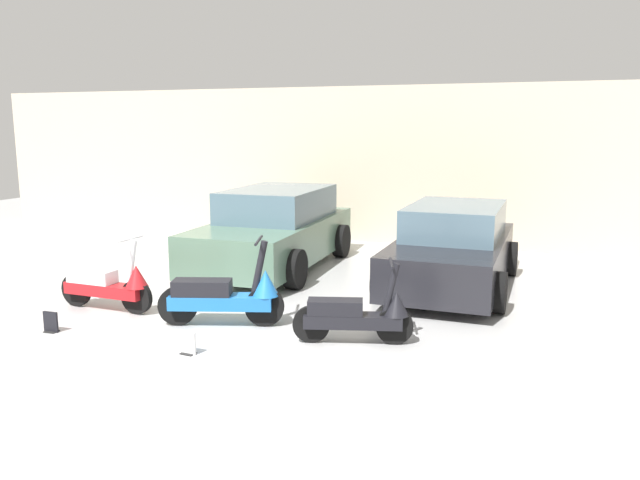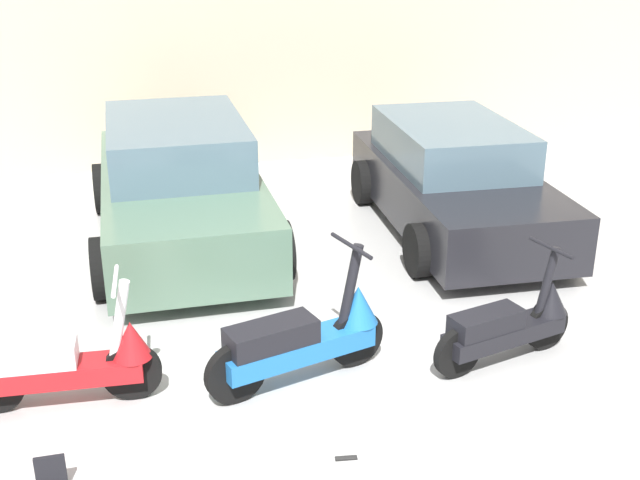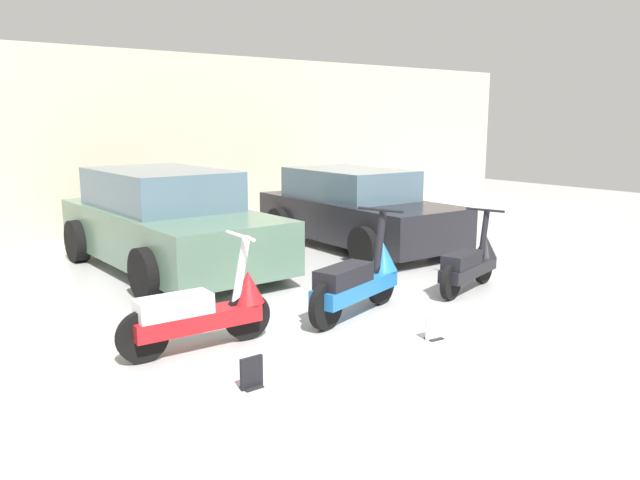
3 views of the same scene
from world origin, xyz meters
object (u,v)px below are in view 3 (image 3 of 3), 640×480
Objects in this scene: scooter_front_center at (471,263)px; car_rear_center at (355,209)px; placard_near_left_scooter at (252,374)px; placard_near_right_scooter at (434,328)px; scooter_front_right at (359,279)px; car_rear_left at (167,222)px; scooter_front_left at (204,310)px.

scooter_front_center is 3.14m from car_rear_center.
placard_near_left_scooter and placard_near_right_scooter have the same top height.
scooter_front_center is (1.77, -0.07, -0.05)m from scooter_front_right.
scooter_front_right reaches higher than placard_near_right_scooter.
scooter_front_center is 3.82m from placard_near_left_scooter.
car_rear_left is at bearing 111.04° from scooter_front_center.
scooter_front_center is 0.36× the size of car_rear_center.
scooter_front_center is at bearing 13.72° from placard_near_left_scooter.
car_rear_left is 16.17× the size of placard_near_left_scooter.
placard_near_right_scooter is (1.92, -1.10, -0.26)m from scooter_front_left.
placard_near_left_scooter is at bearing -46.93° from car_rear_center.
placard_near_right_scooter is at bearing -29.36° from car_rear_center.
scooter_front_right is at bearing 11.97° from car_rear_left.
placard_near_right_scooter is at bearing -165.90° from scooter_front_center.
scooter_front_left is at bearing 160.67° from scooter_front_right.
scooter_front_left is at bearing 84.90° from placard_near_left_scooter.
scooter_front_right is (1.85, -0.05, 0.03)m from scooter_front_left.
scooter_front_right is 3.44m from car_rear_left.
scooter_front_left is 1.85m from scooter_front_right.
car_rear_left reaches higher than scooter_front_right.
car_rear_left is 4.48m from placard_near_left_scooter.
placard_near_right_scooter is at bearing -28.03° from scooter_front_left.
scooter_front_right is at bearing 161.74° from scooter_front_center.
scooter_front_right is 2.19m from placard_near_left_scooter.
car_rear_center is 5.92m from placard_near_left_scooter.
scooter_front_right is 3.86m from car_rear_center.
car_rear_center reaches higher than scooter_front_left.
scooter_front_left reaches higher than placard_near_left_scooter.
placard_near_left_scooter is (-0.09, -1.02, -0.26)m from scooter_front_left.
car_rear_center reaches higher than placard_near_right_scooter.
car_rear_left is (1.04, 3.28, 0.30)m from scooter_front_left.
placard_near_left_scooter is (-1.13, -4.30, -0.56)m from car_rear_left.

